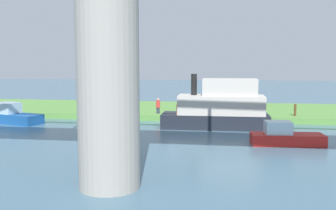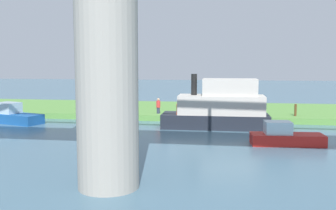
{
  "view_description": "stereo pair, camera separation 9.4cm",
  "coord_description": "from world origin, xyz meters",
  "px_view_note": "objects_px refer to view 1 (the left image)",
  "views": [
    {
      "loc": [
        -3.46,
        31.97,
        5.04
      ],
      "look_at": [
        0.62,
        5.0,
        2.0
      ],
      "focal_mm": 40.5,
      "sensor_mm": 36.0,
      "label": 1
    },
    {
      "loc": [
        -3.55,
        31.96,
        5.04
      ],
      "look_at": [
        0.62,
        5.0,
        2.0
      ],
      "focal_mm": 40.5,
      "sensor_mm": 36.0,
      "label": 2
    }
  ],
  "objects_px": {
    "motorboat_white": "(285,136)",
    "motorboat_red": "(219,108)",
    "bridge_pylon": "(108,57)",
    "person_on_bank": "(158,106)",
    "mooring_post": "(295,110)",
    "riverboat_paddlewheel": "(12,116)"
  },
  "relations": [
    {
      "from": "mooring_post",
      "to": "motorboat_red",
      "type": "distance_m",
      "value": 7.7
    },
    {
      "from": "bridge_pylon",
      "to": "person_on_bank",
      "type": "xyz_separation_m",
      "value": [
        1.36,
        -18.86,
        -4.09
      ]
    },
    {
      "from": "bridge_pylon",
      "to": "motorboat_red",
      "type": "height_order",
      "value": "bridge_pylon"
    },
    {
      "from": "person_on_bank",
      "to": "bridge_pylon",
      "type": "bearing_deg",
      "value": 94.11
    },
    {
      "from": "bridge_pylon",
      "to": "motorboat_white",
      "type": "xyz_separation_m",
      "value": [
        -8.29,
        -9.38,
        -4.76
      ]
    },
    {
      "from": "bridge_pylon",
      "to": "mooring_post",
      "type": "bearing_deg",
      "value": -119.0
    },
    {
      "from": "person_on_bank",
      "to": "motorboat_red",
      "type": "bearing_deg",
      "value": 144.28
    },
    {
      "from": "motorboat_red",
      "to": "riverboat_paddlewheel",
      "type": "xyz_separation_m",
      "value": [
        17.23,
        0.11,
        -0.94
      ]
    },
    {
      "from": "motorboat_white",
      "to": "person_on_bank",
      "type": "bearing_deg",
      "value": -44.48
    },
    {
      "from": "motorboat_white",
      "to": "riverboat_paddlewheel",
      "type": "distance_m",
      "value": 22.08
    },
    {
      "from": "mooring_post",
      "to": "riverboat_paddlewheel",
      "type": "bearing_deg",
      "value": 10.23
    },
    {
      "from": "bridge_pylon",
      "to": "mooring_post",
      "type": "height_order",
      "value": "bridge_pylon"
    },
    {
      "from": "person_on_bank",
      "to": "motorboat_red",
      "type": "relative_size",
      "value": 0.17
    },
    {
      "from": "person_on_bank",
      "to": "motorboat_white",
      "type": "relative_size",
      "value": 0.31
    },
    {
      "from": "motorboat_white",
      "to": "riverboat_paddlewheel",
      "type": "bearing_deg",
      "value": -14.22
    },
    {
      "from": "motorboat_red",
      "to": "bridge_pylon",
      "type": "bearing_deg",
      "value": 74.56
    },
    {
      "from": "motorboat_white",
      "to": "motorboat_red",
      "type": "bearing_deg",
      "value": -53.0
    },
    {
      "from": "motorboat_red",
      "to": "motorboat_white",
      "type": "bearing_deg",
      "value": 127.0
    },
    {
      "from": "motorboat_white",
      "to": "riverboat_paddlewheel",
      "type": "height_order",
      "value": "riverboat_paddlewheel"
    },
    {
      "from": "mooring_post",
      "to": "person_on_bank",
      "type": "bearing_deg",
      "value": 1.07
    },
    {
      "from": "bridge_pylon",
      "to": "motorboat_red",
      "type": "bearing_deg",
      "value": -105.44
    },
    {
      "from": "riverboat_paddlewheel",
      "to": "person_on_bank",
      "type": "bearing_deg",
      "value": -160.99
    }
  ]
}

